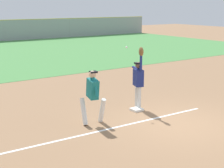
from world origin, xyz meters
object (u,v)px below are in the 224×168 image
object	(u,v)px
runner	(93,93)
parked_car_silver	(7,32)
fielder	(138,79)
first_base	(137,109)
baseball	(127,47)

from	to	relation	value
runner	parked_car_silver	size ratio (longest dim) A/B	0.38
fielder	parked_car_silver	world-z (taller)	fielder
first_base	baseball	xyz separation A→B (m)	(-0.21, 0.36, 2.22)
first_base	runner	size ratio (longest dim) A/B	0.22
first_base	parked_car_silver	bearing A→B (deg)	80.82
first_base	baseball	bearing A→B (deg)	120.47
fielder	baseball	world-z (taller)	baseball
parked_car_silver	first_base	bearing A→B (deg)	-105.58
runner	baseball	size ratio (longest dim) A/B	23.24
baseball	parked_car_silver	world-z (taller)	baseball
baseball	parked_car_silver	xyz separation A→B (m)	(5.01, 29.37, -1.58)
first_base	fielder	distance (m)	1.11
fielder	runner	distance (m)	2.23
baseball	parked_car_silver	size ratio (longest dim) A/B	0.02
first_base	baseball	size ratio (longest dim) A/B	5.14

